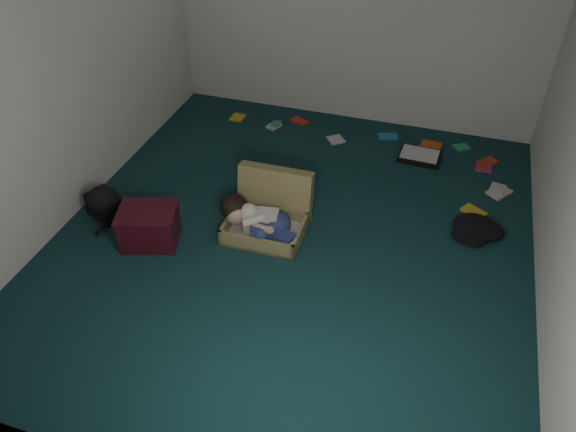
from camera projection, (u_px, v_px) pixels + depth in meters
The scene contains 11 objects.
floor at pixel (293, 237), 4.89m from camera, with size 4.50×4.50×0.00m, color #123335.
wall_back at pixel (359, 4), 5.75m from camera, with size 4.50×4.50×0.00m, color silver.
wall_front at pixel (140, 336), 2.41m from camera, with size 4.50×4.50×0.00m, color silver.
wall_left at pixel (59, 67), 4.55m from camera, with size 4.50×4.50×0.00m, color silver.
suitcase at pixel (269, 213), 4.92m from camera, with size 0.68×0.66×0.49m.
person at pixel (258, 220), 4.77m from camera, with size 0.73×0.35×0.31m.
maroon_bin at pixel (149, 226), 4.75m from camera, with size 0.57×0.50×0.33m.
backpack at pixel (106, 205), 5.05m from camera, with size 0.40×0.32×0.24m, color black, non-canonical shape.
clothing_pile at pixel (472, 230), 4.86m from camera, with size 0.42×0.35×0.14m, color black, non-canonical shape.
paper_tray at pixel (419, 156), 5.85m from camera, with size 0.43×0.33×0.06m.
book_scatter at pixel (392, 150), 5.98m from camera, with size 3.11×1.34×0.02m.
Camera 1 is at (1.07, -3.54, 3.21)m, focal length 35.00 mm.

